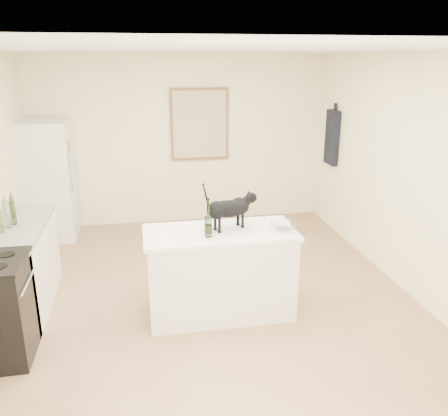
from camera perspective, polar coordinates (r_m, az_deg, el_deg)
floor at (r=5.11m, az=-2.00°, el=-11.61°), size 5.50×5.50×0.00m
ceiling at (r=4.44m, az=-2.39°, el=18.98°), size 5.50×5.50×0.00m
wall_back at (r=7.28m, az=-5.39°, el=8.25°), size 4.50×0.00×4.50m
wall_front at (r=2.15m, az=9.16°, el=-16.99°), size 4.50×0.00×4.50m
wall_right at (r=5.40m, az=22.22°, el=3.56°), size 0.00×5.50×5.50m
island_base at (r=4.75m, az=-0.49°, el=-8.17°), size 1.44×0.67×0.86m
island_top at (r=4.56m, az=-0.50°, el=-3.09°), size 1.50×0.70×0.04m
left_cabinets at (r=5.30m, az=-24.06°, el=-6.91°), size 0.60×1.40×0.86m
left_countertop at (r=5.14m, az=-24.69°, el=-2.34°), size 0.62×1.44×0.04m
fridge at (r=7.07m, az=-20.91°, el=3.12°), size 0.68×0.68×1.70m
artwork_frame at (r=7.24m, az=-3.02°, el=10.26°), size 0.90×0.03×1.10m
artwork_canvas at (r=7.22m, az=-3.00°, el=10.24°), size 0.82×0.00×1.02m
hanging_garment at (r=7.13m, az=13.16°, el=8.47°), size 0.08×0.34×0.80m
black_cat at (r=4.55m, az=0.53°, el=-0.36°), size 0.57×0.35×0.38m
wine_bottle at (r=4.36m, az=-1.96°, el=-1.49°), size 0.08×0.08×0.34m
glass_bowl at (r=4.63m, az=7.33°, el=-2.24°), size 0.28×0.28×0.06m
fridge_paper at (r=6.95m, az=-18.49°, el=7.20°), size 0.03×0.12×0.16m
counter_bottle_cluster at (r=5.13m, az=-25.06°, el=-0.72°), size 0.12×0.47×0.28m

